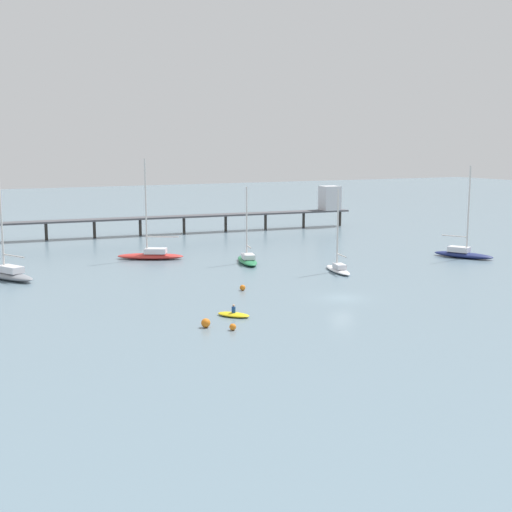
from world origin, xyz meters
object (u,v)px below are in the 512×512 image
Objects in this scene: sailboat_green at (247,259)px; sailboat_red at (151,254)px; sailboat_white at (338,267)px; mooring_buoy_inner at (233,327)px; dinghy_yellow at (234,314)px; mooring_buoy_mid at (206,323)px; pier at (234,210)px; sailboat_gray at (7,273)px; mooring_buoy_outer at (243,288)px; sailboat_navy at (463,253)px.

sailboat_red is at bearing 139.17° from sailboat_green.
sailboat_white is 29.48m from mooring_buoy_inner.
mooring_buoy_mid is at bearing -147.06° from dinghy_yellow.
sailboat_green is 32.54m from mooring_buoy_mid.
sailboat_white is at bearing -56.07° from sailboat_green.
pier is 91.15× the size of mooring_buoy_mid.
pier is at bearing 68.35° from sailboat_green.
sailboat_gray is at bearing 120.37° from dinghy_yellow.
mooring_buoy_inner is (-15.57, -29.44, -0.32)m from sailboat_green.
sailboat_white reaches higher than dinghy_yellow.
mooring_buoy_inner is (-28.38, -61.70, -3.61)m from pier.
mooring_buoy_inner is at bearing -114.70° from pier.
mooring_buoy_inner is 2.52m from mooring_buoy_mid.
sailboat_red is (19.47, 6.31, -0.02)m from sailboat_gray.
sailboat_green is 0.99× the size of sailboat_white.
sailboat_gray reaches higher than mooring_buoy_mid.
dinghy_yellow reaches higher than mooring_buoy_mid.
pier is at bearing 82.61° from sailboat_white.
dinghy_yellow is (-20.76, -14.42, -0.44)m from sailboat_white.
sailboat_red reaches higher than sailboat_green.
sailboat_gray is at bearing 160.15° from sailboat_white.
mooring_buoy_outer is (2.40, -24.23, -0.41)m from sailboat_red.
mooring_buoy_mid is (12.55, -30.21, -0.34)m from sailboat_gray.
sailboat_gray reaches higher than mooring_buoy_outer.
sailboat_green is 16.15× the size of mooring_buoy_outer.
mooring_buoy_mid is at bearing -100.74° from sailboat_red.
sailboat_navy reaches higher than dinghy_yellow.
sailboat_white is (37.04, -13.37, -0.10)m from sailboat_gray.
pier is at bearing 65.36° from dinghy_yellow.
sailboat_navy is (15.97, -41.44, -3.18)m from pier.
sailboat_white is (7.23, -10.74, 0.03)m from sailboat_green.
sailboat_navy is at bearing -17.68° from sailboat_green.
sailboat_navy is at bearing -24.84° from sailboat_red.
pier is 7.11× the size of sailboat_white.
sailboat_navy reaches higher than pier.
dinghy_yellow is at bearing -119.50° from mooring_buoy_outer.
sailboat_green is 17.40× the size of mooring_buoy_inner.
sailboat_red is at bearing 84.66° from dinghy_yellow.
mooring_buoy_mid is (-1.70, 1.85, 0.11)m from mooring_buoy_inner.
sailboat_red is at bearing 131.76° from sailboat_white.
mooring_buoy_inner is (-44.35, -20.26, -0.43)m from sailboat_navy.
sailboat_navy is 49.59m from mooring_buoy_mid.
sailboat_red is 24.35m from mooring_buoy_outer.
sailboat_red is 21.98× the size of mooring_buoy_outer.
mooring_buoy_outer is at bearing -84.35° from sailboat_red.
mooring_buoy_mid is (-30.08, -59.85, -3.50)m from pier.
dinghy_yellow is 4.24× the size of mooring_buoy_mid.
dinghy_yellow reaches higher than mooring_buoy_inner.
sailboat_navy is (58.60, -11.80, -0.02)m from sailboat_gray.
sailboat_navy is 43.11m from sailboat_red.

